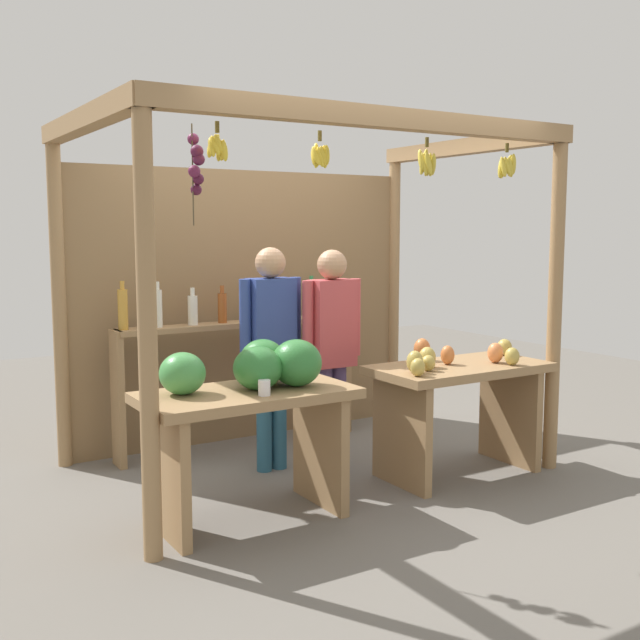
{
  "coord_description": "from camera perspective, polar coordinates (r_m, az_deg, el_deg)",
  "views": [
    {
      "loc": [
        -2.77,
        -4.68,
        1.73
      ],
      "look_at": [
        0.0,
        -0.19,
        1.09
      ],
      "focal_mm": 43.15,
      "sensor_mm": 36.0,
      "label": 1
    }
  ],
  "objects": [
    {
      "name": "fruit_counter_right",
      "position": [
        5.47,
        10.2,
        -5.26
      ],
      "size": [
        1.25,
        0.66,
        0.94
      ],
      "color": "#99754C",
      "rests_on": "ground"
    },
    {
      "name": "vendor_man",
      "position": [
        5.43,
        -3.66,
        -1.35
      ],
      "size": [
        0.48,
        0.22,
        1.59
      ],
      "rotation": [
        0.0,
        0.0,
        -0.11
      ],
      "color": "#2B5F7C",
      "rests_on": "ground"
    },
    {
      "name": "vendor_woman",
      "position": [
        5.51,
        0.89,
        -1.35
      ],
      "size": [
        0.48,
        0.21,
        1.57
      ],
      "rotation": [
        0.0,
        0.0,
        -0.01
      ],
      "color": "#534273",
      "rests_on": "ground"
    },
    {
      "name": "fruit_counter_left",
      "position": [
        4.57,
        -5.08,
        -5.86
      ],
      "size": [
        1.25,
        0.69,
        1.07
      ],
      "color": "#99754C",
      "rests_on": "ground"
    },
    {
      "name": "market_stall",
      "position": [
        5.82,
        -3.25,
        3.75
      ],
      "size": [
        3.1,
        2.0,
        2.43
      ],
      "color": "#99754C",
      "rests_on": "ground"
    },
    {
      "name": "bottle_shelf_unit",
      "position": [
        6.05,
        -5.96,
        -1.87
      ],
      "size": [
        1.99,
        0.22,
        1.35
      ],
      "color": "#99754C",
      "rests_on": "ground"
    },
    {
      "name": "ground_plane",
      "position": [
        5.7,
        -1.01,
        -10.77
      ],
      "size": [
        12.0,
        12.0,
        0.0
      ],
      "primitive_type": "plane",
      "color": "slate",
      "rests_on": "ground"
    }
  ]
}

